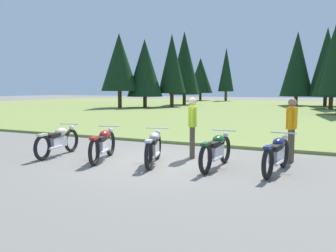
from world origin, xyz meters
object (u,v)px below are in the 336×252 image
motorcycle_silver (154,147)px  rider_checking_bike (192,124)px  motorcycle_cream (58,141)px  rider_near_row_end (292,126)px  motorcycle_navy (277,154)px  motorcycle_british_green (216,150)px  motorcycle_red (103,144)px

motorcycle_silver → rider_checking_bike: (0.56, 1.20, 0.51)m
motorcycle_cream → rider_near_row_end: (6.09, 2.00, 0.51)m
motorcycle_cream → motorcycle_silver: size_ratio=1.04×
motorcycle_navy → rider_near_row_end: rider_near_row_end is taller
rider_near_row_end → motorcycle_british_green: bearing=-134.2°
motorcycle_red → motorcycle_british_green: bearing=7.6°
motorcycle_red → rider_near_row_end: rider_near_row_end is taller
motorcycle_cream → motorcycle_navy: (5.98, 0.59, 0.00)m
motorcycle_british_green → rider_checking_bike: size_ratio=1.26×
motorcycle_navy → rider_near_row_end: 1.50m
motorcycle_silver → rider_checking_bike: rider_checking_bike is taller
motorcycle_silver → motorcycle_navy: 3.02m
motorcycle_cream → motorcycle_british_green: same height
motorcycle_cream → motorcycle_navy: same height
motorcycle_red → motorcycle_navy: same height
motorcycle_red → rider_near_row_end: bearing=23.2°
motorcycle_british_green → rider_near_row_end: (1.50, 1.55, 0.51)m
motorcycle_red → motorcycle_navy: size_ratio=0.96×
rider_checking_bike → rider_near_row_end: bearing=12.6°
motorcycle_cream → motorcycle_navy: 6.01m
motorcycle_navy → motorcycle_silver: bearing=-173.2°
motorcycle_red → motorcycle_cream: bearing=-178.2°
rider_near_row_end → motorcycle_cream: bearing=-161.8°
motorcycle_navy → rider_near_row_end: bearing=85.8°
motorcycle_cream → motorcycle_british_green: 4.60m
motorcycle_silver → motorcycle_navy: bearing=6.8°
motorcycle_navy → rider_checking_bike: bearing=161.0°
motorcycle_red → motorcycle_british_green: same height
motorcycle_silver → motorcycle_british_green: bearing=8.0°
motorcycle_navy → motorcycle_british_green: bearing=-174.5°
motorcycle_british_green → motorcycle_silver: bearing=-172.0°
motorcycle_cream → motorcycle_silver: bearing=4.4°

